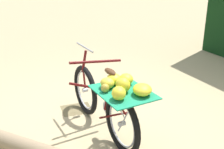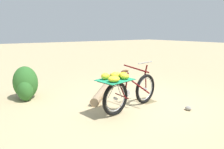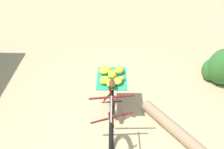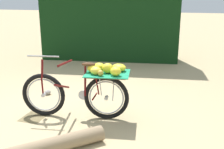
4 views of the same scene
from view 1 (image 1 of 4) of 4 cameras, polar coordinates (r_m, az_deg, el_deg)
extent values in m
plane|color=tan|center=(4.14, -0.16, -8.51)|extent=(60.00, 60.00, 0.00)
torus|color=black|center=(4.11, -5.48, -3.16)|extent=(0.20, 0.73, 0.73)
torus|color=#B7B7BC|center=(4.11, -5.48, -3.16)|extent=(0.12, 0.56, 0.57)
cylinder|color=#B7B7BC|center=(4.11, -5.48, -3.16)|extent=(0.09, 0.07, 0.06)
torus|color=black|center=(3.28, 2.00, -9.91)|extent=(0.20, 0.73, 0.73)
torus|color=#B7B7BC|center=(3.28, 2.00, -9.91)|extent=(0.12, 0.56, 0.57)
cylinder|color=#B7B7BC|center=(3.28, 2.00, -9.91)|extent=(0.09, 0.07, 0.06)
cylinder|color=#590F0F|center=(3.77, -3.59, -2.70)|extent=(0.70, 0.15, 0.30)
cylinder|color=#590F0F|center=(3.57, -3.25, 2.61)|extent=(0.71, 0.16, 0.11)
cylinder|color=#590F0F|center=(3.41, -0.85, -3.39)|extent=(0.12, 0.05, 0.49)
cylinder|color=#590F0F|center=(3.41, 0.36, -8.25)|extent=(0.38, 0.09, 0.05)
cylinder|color=#590F0F|center=(3.28, 0.71, -5.33)|extent=(0.32, 0.08, 0.47)
cylinder|color=#590F0F|center=(4.06, -5.61, -1.18)|extent=(0.05, 0.04, 0.30)
cylinder|color=#590F0F|center=(3.93, -5.65, 2.72)|extent=(0.10, 0.05, 0.30)
cylinder|color=gray|center=(3.85, -5.58, 5.52)|extent=(0.11, 0.52, 0.02)
ellipsoid|color=#4C2D19|center=(3.26, -0.38, 0.58)|extent=(0.13, 0.23, 0.06)
cylinder|color=#B7B7BC|center=(3.55, -1.13, -6.70)|extent=(0.05, 0.16, 0.16)
cylinder|color=#B7B7BC|center=(3.25, 1.19, -6.30)|extent=(0.20, 0.05, 0.39)
cylinder|color=#B7B7BC|center=(3.10, 3.14, -7.88)|extent=(0.24, 0.06, 0.39)
cube|color=brown|center=(3.08, 2.28, -3.84)|extent=(0.54, 0.67, 0.02)
cube|color=#1E8C60|center=(3.07, 2.29, -3.54)|extent=(0.65, 0.76, 0.01)
ellipsoid|color=yellow|center=(2.98, 6.15, -3.05)|extent=(0.28, 0.29, 0.12)
ellipsoid|color=yellow|center=(3.23, 0.40, -0.90)|extent=(0.18, 0.21, 0.12)
ellipsoid|color=yellow|center=(2.86, 1.38, -3.81)|extent=(0.19, 0.21, 0.14)
ellipsoid|color=yellow|center=(3.03, 2.24, -2.14)|extent=(0.18, 0.20, 0.16)
ellipsoid|color=yellow|center=(3.12, -0.96, -1.74)|extent=(0.17, 0.19, 0.12)
ellipsoid|color=yellow|center=(3.22, 2.90, -0.94)|extent=(0.19, 0.22, 0.13)
sphere|color=#B29333|center=(3.03, -1.40, -2.78)|extent=(0.09, 0.09, 0.09)
cylinder|color=#937A5B|center=(3.72, -21.49, -12.11)|extent=(1.52, 1.50, 0.21)
ellipsoid|color=gray|center=(4.90, 3.69, -2.95)|extent=(0.15, 0.12, 0.09)
cube|color=olive|center=(4.37, -7.21, -6.94)|extent=(0.44, 0.36, 0.01)
camera|label=2|loc=(4.29, 67.81, 3.75)|focal=32.37mm
camera|label=3|loc=(6.24, -17.96, 33.86)|focal=39.25mm
camera|label=4|loc=(3.15, -83.32, 0.02)|focal=43.46mm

